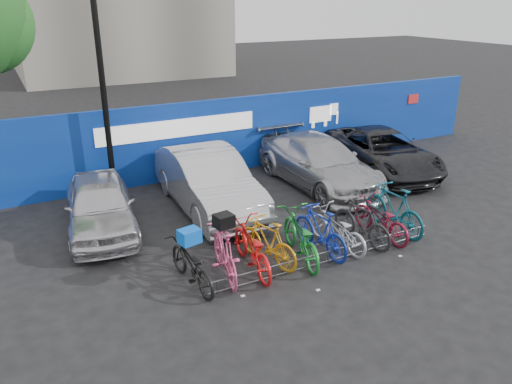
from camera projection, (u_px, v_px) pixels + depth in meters
ground at (312, 251)px, 11.28m from camera, size 100.00×100.00×0.00m
hoarding at (209, 138)px, 15.79m from camera, size 22.00×0.18×2.40m
lamppost at (102, 82)px, 13.16m from camera, size 0.25×0.50×6.11m
bike_rack at (328, 256)px, 10.73m from camera, size 5.60×0.03×0.30m
car_0 at (100, 205)px, 12.07m from camera, size 2.10×4.08×1.33m
car_1 at (208, 181)px, 13.29m from camera, size 1.85×4.88×1.59m
car_2 at (318, 162)px, 15.03m from camera, size 2.04×4.98×1.44m
car_3 at (382, 152)px, 16.19m from camera, size 3.10×5.22×1.36m
bike_0 at (191, 264)px, 9.77m from camera, size 0.78×1.86×0.95m
bike_1 at (225, 252)px, 10.06m from camera, size 0.86×1.94×1.13m
bike_2 at (251, 247)px, 10.33m from camera, size 0.89×2.06×1.05m
bike_3 at (268, 242)px, 10.60m from camera, size 0.91×1.78×1.03m
bike_4 at (300, 237)px, 10.76m from camera, size 1.12×2.15×1.08m
bike_5 at (320, 231)px, 11.02m from camera, size 0.66×1.85×1.09m
bike_6 at (337, 229)px, 11.27m from camera, size 0.86×1.86×0.94m
bike_7 at (362, 222)px, 11.48m from camera, size 0.73×1.80×1.05m
bike_8 at (381, 219)px, 11.76m from camera, size 0.69×1.83×0.95m
bike_9 at (394, 209)px, 12.05m from camera, size 0.62×1.98×1.18m
cargo_crate at (189, 236)px, 9.55m from camera, size 0.45×0.37×0.28m
cargo_topcase at (224, 221)px, 9.81m from camera, size 0.40×0.37×0.26m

